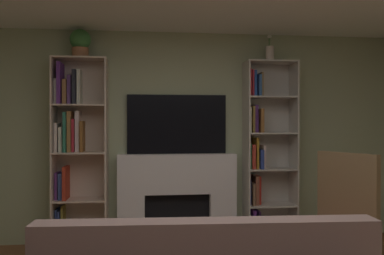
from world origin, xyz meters
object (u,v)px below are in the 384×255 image
(tv, at_px, (177,124))
(potted_plant, at_px, (80,43))
(vase_with_flowers, at_px, (270,53))
(bookshelf_left, at_px, (74,147))
(bookshelf_right, at_px, (263,152))
(fireplace, at_px, (177,196))
(armchair, at_px, (336,218))

(tv, xyz_separation_m, potted_plant, (-1.13, -0.12, 0.94))
(vase_with_flowers, bearing_deg, bookshelf_left, 179.37)
(bookshelf_left, bearing_deg, bookshelf_right, -0.01)
(bookshelf_left, xyz_separation_m, potted_plant, (0.07, -0.03, 1.20))
(bookshelf_left, relative_size, bookshelf_right, 1.00)
(potted_plant, relative_size, vase_with_flowers, 1.01)
(tv, xyz_separation_m, vase_with_flowers, (1.13, -0.12, 0.87))
(tv, xyz_separation_m, bookshelf_left, (-1.20, -0.09, -0.26))
(bookshelf_left, relative_size, vase_with_flowers, 6.56)
(bookshelf_right, height_order, vase_with_flowers, vase_with_flowers)
(fireplace, bearing_deg, tv, 90.00)
(bookshelf_left, bearing_deg, potted_plant, -20.25)
(bookshelf_left, distance_m, vase_with_flowers, 2.59)
(fireplace, height_order, bookshelf_right, bookshelf_right)
(tv, distance_m, vase_with_flowers, 1.43)
(bookshelf_right, bearing_deg, fireplace, 178.77)
(tv, bearing_deg, vase_with_flowers, -6.03)
(fireplace, xyz_separation_m, bookshelf_left, (-1.20, -0.02, 0.60))
(fireplace, xyz_separation_m, armchair, (1.32, -1.40, 0.02))
(bookshelf_left, height_order, bookshelf_right, same)
(bookshelf_left, height_order, potted_plant, potted_plant)
(armchair, bearing_deg, bookshelf_right, 100.94)
(bookshelf_left, distance_m, potted_plant, 1.21)
(bookshelf_left, xyz_separation_m, bookshelf_right, (2.25, -0.00, -0.07))
(bookshelf_right, xyz_separation_m, armchair, (0.27, -1.38, -0.51))
(tv, relative_size, bookshelf_right, 0.55)
(bookshelf_right, relative_size, potted_plant, 6.53)
(vase_with_flowers, height_order, armchair, vase_with_flowers)
(bookshelf_right, bearing_deg, tv, 174.91)
(tv, distance_m, bookshelf_right, 1.11)
(vase_with_flowers, xyz_separation_m, armchair, (0.19, -1.36, -1.72))
(bookshelf_left, relative_size, potted_plant, 6.53)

